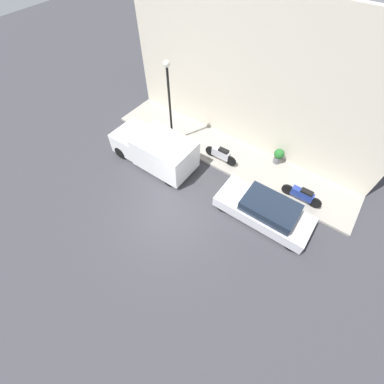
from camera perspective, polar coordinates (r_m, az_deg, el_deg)
The scene contains 9 objects.
ground_plane at distance 12.21m, azimuth -4.40°, elevation -5.19°, with size 60.00×60.00×0.00m, color #38383D.
sidewalk at distance 14.85m, azimuth 7.89°, elevation 8.53°, with size 2.66×14.22×0.13m.
building_facade at distance 13.77m, azimuth 13.13°, elevation 23.00°, with size 0.30×14.22×7.49m.
parked_car at distance 12.07m, azimuth 15.88°, elevation -3.94°, with size 1.74×4.36×1.24m.
delivery_van at distance 13.86m, azimuth -8.30°, elevation 9.43°, with size 2.01×4.62×1.80m.
motorcycle_blue at distance 13.24m, azimuth 23.29°, elevation -0.53°, with size 0.30×1.94×0.79m.
scooter_silver at distance 14.01m, azimuth 6.45°, elevation 8.37°, with size 0.30×1.89×0.84m.
streetlamp at distance 13.68m, azimuth -5.14°, elevation 20.86°, with size 0.32×0.32×4.66m.
potted_plant at distance 14.54m, azimuth 18.69°, elevation 7.70°, with size 0.54×0.54×0.89m.
Camera 1 is at (-4.68, -4.52, 10.34)m, focal length 24.00 mm.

